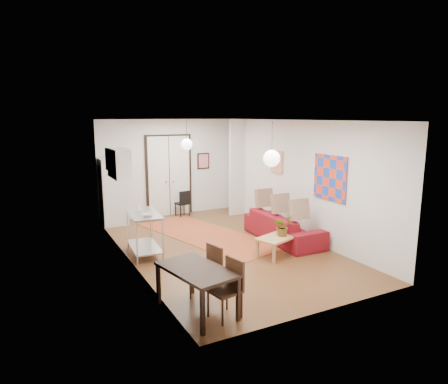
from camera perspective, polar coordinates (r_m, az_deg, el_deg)
name	(u,v)px	position (r m, az deg, el deg)	size (l,w,h in m)	color
floor	(221,247)	(9.36, -0.44, -7.84)	(7.00, 7.00, 0.00)	brown
ceiling	(221,120)	(8.86, -0.47, 10.22)	(4.20, 7.00, 0.02)	white
wall_back	(168,168)	(12.19, -7.95, 3.45)	(4.20, 0.02, 2.90)	silver
wall_front	(327,221)	(6.16, 14.52, -4.07)	(4.20, 0.02, 2.90)	silver
wall_left	(128,194)	(8.28, -13.53, -0.24)	(0.02, 7.00, 2.90)	silver
wall_right	(296,179)	(10.11, 10.22, 1.87)	(0.02, 7.00, 2.90)	silver
double_doors	(169,176)	(12.18, -7.85, 2.26)	(1.44, 0.06, 2.50)	white
stub_partition	(237,168)	(12.08, 1.89, 3.48)	(0.50, 0.10, 2.90)	silver
wall_cabinet	(119,163)	(9.69, -14.78, 3.99)	(0.35, 1.00, 0.70)	silver
painting_popart	(330,178)	(9.12, 14.92, 1.98)	(0.05, 1.00, 1.00)	red
painting_abstract	(277,162)	(10.69, 7.56, 4.32)	(0.05, 0.50, 0.60)	beige
poster_back	(203,161)	(12.57, -2.96, 4.45)	(0.40, 0.03, 0.50)	red
print_left	(108,159)	(10.14, -16.25, 4.49)	(0.03, 0.44, 0.54)	#A27043
pendant_back	(187,144)	(10.71, -5.35, 6.80)	(0.30, 0.30, 0.80)	silver
pendant_front	(272,158)	(7.18, 6.82, 4.80)	(0.30, 0.30, 0.80)	silver
kilim_rug	(206,235)	(10.27, -2.61, -6.10)	(1.55, 4.15, 0.01)	#AC442B
sofa	(283,227)	(9.85, 8.47, -4.95)	(0.90, 2.31, 0.68)	maroon
coffee_table	(278,239)	(8.76, 7.74, -6.64)	(1.11, 0.84, 0.44)	tan
potted_plant	(282,226)	(8.74, 8.32, -4.83)	(0.33, 0.39, 0.43)	#326F34
kitchen_counter	(144,228)	(8.84, -11.36, -5.02)	(0.71, 1.27, 0.94)	#B7B9BC
bowl	(147,215)	(8.47, -10.88, -3.22)	(0.22, 0.22, 0.05)	beige
soap_bottle	(139,206)	(8.96, -12.10, -2.02)	(0.09, 0.09, 0.20)	teal
fridge	(113,192)	(11.47, -15.55, 0.06)	(0.66, 0.66, 1.86)	silver
dining_table	(196,273)	(6.21, -3.96, -11.48)	(0.99, 1.42, 0.72)	black
dining_chair_near	(203,268)	(6.75, -3.02, -10.77)	(0.50, 0.64, 0.89)	#3A2112
dining_chair_far	(222,283)	(6.16, -0.26, -12.91)	(0.50, 0.64, 0.89)	#3A2112
black_side_chair	(181,201)	(12.19, -6.12, -1.24)	(0.41, 0.41, 0.79)	black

